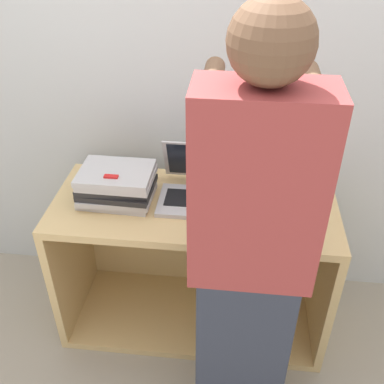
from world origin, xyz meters
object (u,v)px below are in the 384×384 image
(laptop_open, at_px, (195,188))
(laptop_stack_right, at_px, (274,202))
(person, at_px, (250,262))
(laptop_stack_left, at_px, (117,185))

(laptop_open, bearing_deg, laptop_stack_right, -8.50)
(laptop_stack_right, relative_size, person, 0.19)
(laptop_stack_left, relative_size, person, 0.19)
(laptop_stack_right, bearing_deg, person, -102.71)
(laptop_stack_right, height_order, person, person)
(person, bearing_deg, laptop_stack_left, 141.04)
(laptop_open, relative_size, laptop_stack_right, 0.99)
(laptop_open, height_order, person, person)
(laptop_stack_left, distance_m, person, 0.75)
(laptop_open, bearing_deg, laptop_stack_left, -170.84)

